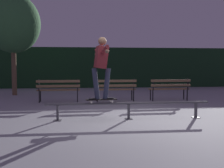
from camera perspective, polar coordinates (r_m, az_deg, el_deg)
name	(u,v)px	position (r m, az deg, el deg)	size (l,w,h in m)	color
ground_plane	(129,119)	(6.41, 3.90, -8.11)	(90.00, 90.00, 0.00)	gray
hedge_backdrop	(103,68)	(16.24, -1.99, 3.80)	(24.00, 1.20, 2.55)	black
grind_rail	(129,106)	(6.36, 3.88, -5.06)	(4.22, 0.18, 0.44)	#47474C
skateboard	(101,100)	(6.26, -2.48, -3.62)	(0.80, 0.31, 0.09)	black
skateboarder	(101,63)	(6.21, -2.48, 4.97)	(0.63, 1.40, 1.56)	black
park_bench_leftmost	(59,88)	(9.52, -12.23, -0.93)	(1.61, 0.47, 0.88)	black
park_bench_left_center	(115,88)	(9.52, 0.77, -0.84)	(1.61, 0.47, 0.88)	black
park_bench_right_center	(170,87)	(9.99, 13.15, -0.71)	(1.61, 0.47, 0.88)	black
tree_far_left	(13,23)	(12.66, -21.94, 12.84)	(2.50, 2.50, 4.74)	brown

